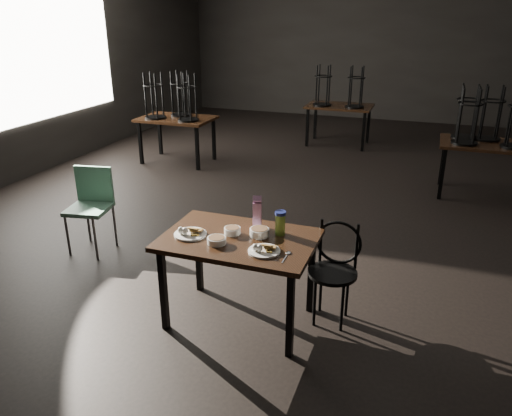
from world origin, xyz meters
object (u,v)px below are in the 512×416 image
at_px(bentwood_chair, 335,264).
at_px(school_chair, 91,201).
at_px(main_table, 239,247).
at_px(water_bottle, 280,223).
at_px(juice_carton, 257,213).

xyz_separation_m(bentwood_chair, school_chair, (-2.68, 0.44, 0.04)).
distance_m(main_table, bentwood_chair, 0.79).
distance_m(water_bottle, bentwood_chair, 0.57).
bearing_deg(main_table, school_chair, 159.43).
relative_size(water_bottle, school_chair, 0.22).
height_order(water_bottle, bentwood_chair, water_bottle).
height_order(juice_carton, bentwood_chair, juice_carton).
relative_size(juice_carton, bentwood_chair, 0.33).
bearing_deg(bentwood_chair, juice_carton, -173.56).
distance_m(water_bottle, school_chair, 2.34).
distance_m(bentwood_chair, school_chair, 2.72).
height_order(water_bottle, school_chair, water_bottle).
bearing_deg(main_table, water_bottle, 30.60).
bearing_deg(juice_carton, main_table, -106.25).
bearing_deg(main_table, bentwood_chair, 22.63).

